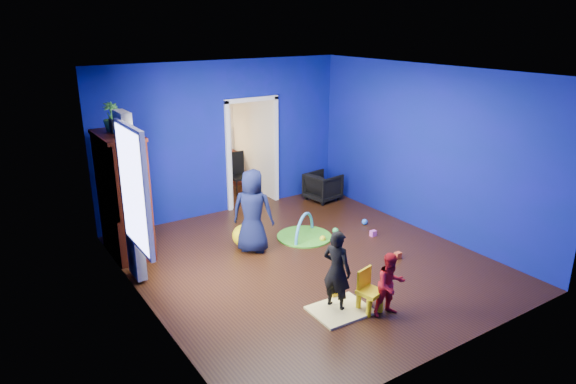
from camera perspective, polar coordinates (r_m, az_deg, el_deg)
floor at (r=8.09m, az=2.10°, el=-7.74°), size 5.00×5.50×0.01m
ceiling at (r=7.28m, az=2.38°, el=13.18°), size 5.00×5.50×0.01m
wall_back at (r=9.85m, az=-7.11°, el=5.94°), size 5.00×0.02×2.90m
wall_front at (r=5.68m, az=18.57°, el=-4.53°), size 5.00×0.02×2.90m
wall_left at (r=6.50m, az=-16.05°, el=-1.34°), size 0.02×5.50×2.90m
wall_right at (r=9.19m, az=15.09°, el=4.51°), size 0.02×5.50×2.90m
alcove at (r=10.92m, az=-6.30°, el=6.14°), size 1.00×1.75×2.50m
armchair at (r=10.70m, az=3.91°, el=0.62°), size 0.72×0.71×0.58m
child_black at (r=6.66m, az=5.45°, el=-8.66°), size 0.38×0.46×1.09m
child_navy at (r=8.21m, az=-3.95°, el=-2.14°), size 0.79×0.78×1.37m
toddler_red at (r=6.68m, az=11.31°, el=-10.06°), size 0.46×0.39×0.85m
vase at (r=7.88m, az=-18.00°, el=6.70°), size 0.29×0.29×0.25m
potted_plant at (r=8.36m, az=-19.07°, el=7.91°), size 0.27×0.27×0.44m
tv_armoire at (r=8.44m, az=-17.83°, el=-0.32°), size 0.58×1.14×1.96m
crt_tv at (r=8.43m, az=-17.60°, el=-0.01°), size 0.46×0.70×0.54m
yellow_blanket at (r=6.85m, az=5.84°, el=-12.92°), size 0.77×0.62×0.03m
hopper_ball at (r=8.58m, az=-5.00°, el=-4.84°), size 0.37×0.37×0.37m
kid_chair at (r=6.80m, az=9.10°, el=-11.06°), size 0.34×0.34×0.50m
play_mat at (r=8.94m, az=1.83°, el=-4.96°), size 0.95×0.95×0.03m
toy_arch at (r=8.94m, az=1.83°, el=-4.92°), size 0.73×0.52×0.85m
window_left at (r=6.79m, az=-16.91°, el=0.33°), size 0.03×0.95×1.55m
curtain at (r=7.42m, az=-17.10°, el=-0.61°), size 0.14×0.42×2.40m
doorway at (r=10.22m, az=-4.01°, el=4.18°), size 1.16×0.10×2.10m
study_desk at (r=11.69m, az=-7.58°, el=2.49°), size 0.88×0.44×0.75m
desk_monitor at (r=11.65m, az=-7.96°, el=5.34°), size 0.40×0.05×0.32m
desk_lamp at (r=11.49m, az=-9.08°, el=5.00°), size 0.14×0.14×0.14m
folding_chair at (r=10.84m, az=-5.37°, el=1.76°), size 0.40×0.40×0.92m
book_shelf at (r=11.45m, az=-8.17°, el=10.55°), size 0.88×0.24×0.04m
toy_0 at (r=8.35m, az=12.11°, el=-6.90°), size 0.10×0.08×0.10m
toy_1 at (r=9.57m, az=8.51°, el=-3.28°), size 0.11×0.11×0.11m
toy_2 at (r=7.12m, az=5.15°, el=-11.24°), size 0.10×0.08×0.10m
toy_3 at (r=9.11m, az=5.30°, el=-4.29°), size 0.11×0.11×0.11m
toy_4 at (r=9.09m, az=9.44°, el=-4.55°), size 0.10×0.08×0.10m
toy_5 at (r=8.78m, az=3.88°, el=-5.16°), size 0.11×0.11×0.11m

